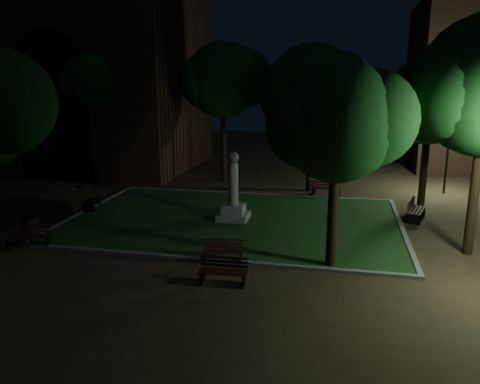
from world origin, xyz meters
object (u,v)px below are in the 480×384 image
object	(u,v)px
bench_near_left	(223,252)
bench_far_side	(326,189)
bench_west_near	(28,237)
bicycle	(83,185)
monument	(234,201)
bench_left_side	(93,201)
trash_bin	(30,228)
bench_right_side	(415,211)
bench_near_right	(224,272)

from	to	relation	value
bench_near_left	bench_far_side	world-z (taller)	bench_far_side
bench_west_near	bicycle	size ratio (longest dim) A/B	1.14
monument	bicycle	distance (m)	10.66
bench_left_side	trash_bin	world-z (taller)	trash_bin
bench_far_side	bench_right_side	bearing A→B (deg)	152.52
trash_bin	bicycle	size ratio (longest dim) A/B	0.65
bench_far_side	monument	bearing A→B (deg)	67.50
monument	bench_near_right	world-z (taller)	monument
bench_near_left	trash_bin	world-z (taller)	trash_bin
bench_near_left	bench_far_side	distance (m)	11.13
bench_right_side	trash_bin	bearing A→B (deg)	128.01
bench_near_right	trash_bin	world-z (taller)	trash_bin
bench_left_side	bench_right_side	xyz separation A→B (m)	(15.82, 1.57, 0.02)
monument	bench_near_left	world-z (taller)	monument
bench_left_side	bench_far_side	distance (m)	12.69
bench_west_near	bench_left_side	xyz separation A→B (m)	(-0.31, 5.56, 0.01)
bench_near_left	bench_far_side	size ratio (longest dim) A/B	0.87
bench_far_side	trash_bin	world-z (taller)	trash_bin
bench_near_right	bench_right_side	bearing A→B (deg)	48.36
bench_near_right	bench_west_near	world-z (taller)	bench_west_near
bench_west_near	trash_bin	xyz separation A→B (m)	(-0.50, 0.82, 0.08)
bench_west_near	trash_bin	distance (m)	0.96
bench_near_left	bench_near_right	distance (m)	1.90
bench_near_left	bench_right_side	distance (m)	10.29
bench_left_side	bicycle	bearing A→B (deg)	-161.37
bicycle	trash_bin	bearing A→B (deg)	-165.14
bicycle	bench_near_left	bearing A→B (deg)	-130.26
monument	trash_bin	bearing A→B (deg)	-150.32
bench_right_side	monument	bearing A→B (deg)	119.64
bench_west_near	trash_bin	world-z (taller)	trash_bin
monument	trash_bin	xyz separation A→B (m)	(-7.64, -4.36, -0.46)
bicycle	bench_left_side	bearing A→B (deg)	-144.55
trash_bin	bench_near_left	bearing A→B (deg)	-4.16
bench_near_left	bench_west_near	xyz separation A→B (m)	(-7.89, -0.21, 0.05)
bicycle	bench_west_near	bearing A→B (deg)	-163.58
bench_west_near	bench_left_side	world-z (taller)	bench_left_side
bench_near_right	trash_bin	bearing A→B (deg)	162.12
bench_near_left	bicycle	xyz separation A→B (m)	(-10.70, 8.73, 0.02)
bench_near_left	bench_far_side	xyz separation A→B (m)	(3.35, 10.62, 0.05)
bench_west_near	bicycle	distance (m)	9.37
bench_west_near	bench_right_side	xyz separation A→B (m)	(15.51, 7.13, 0.03)
monument	bench_near_left	distance (m)	5.06
trash_bin	bicycle	xyz separation A→B (m)	(-2.31, 8.12, -0.10)
bench_near_right	bench_west_near	bearing A→B (deg)	166.54
bench_near_left	bench_left_side	world-z (taller)	bench_left_side
bench_right_side	trash_bin	world-z (taller)	trash_bin
bench_left_side	bicycle	distance (m)	4.21
bench_near_right	bench_west_near	size ratio (longest dim) A/B	0.93
bench_near_right	bench_left_side	bearing A→B (deg)	137.91
bench_near_left	bench_right_side	size ratio (longest dim) A/B	0.82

